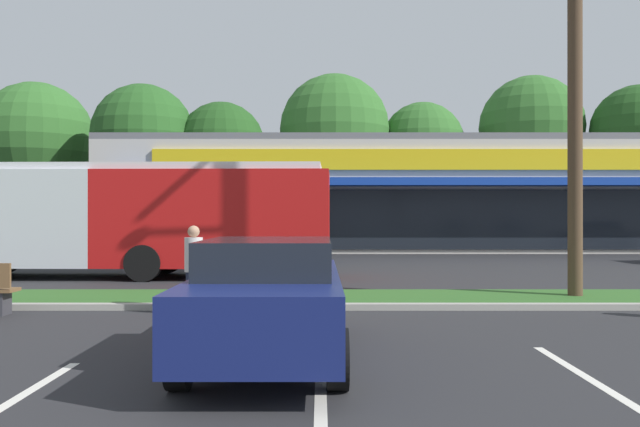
% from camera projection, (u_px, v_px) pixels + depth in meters
% --- Properties ---
extents(grass_median, '(56.00, 2.20, 0.12)m').
position_uv_depth(grass_median, '(291.00, 298.00, 13.42)').
color(grass_median, '#2D5B23').
rests_on(grass_median, ground_plane).
extents(curb_lip, '(56.00, 0.24, 0.12)m').
position_uv_depth(curb_lip, '(288.00, 307.00, 12.20)').
color(curb_lip, '#99968C').
rests_on(curb_lip, ground_plane).
extents(parking_stripe_2, '(0.12, 4.80, 0.01)m').
position_uv_depth(parking_stripe_2, '(318.00, 378.00, 7.09)').
color(parking_stripe_2, silver).
rests_on(parking_stripe_2, ground_plane).
extents(parking_stripe_3, '(0.12, 4.80, 0.01)m').
position_uv_depth(parking_stripe_3, '(617.00, 397.00, 6.34)').
color(parking_stripe_3, silver).
rests_on(parking_stripe_3, ground_plane).
extents(storefront_building, '(29.55, 14.07, 5.61)m').
position_uv_depth(storefront_building, '(391.00, 197.00, 35.81)').
color(storefront_building, '#BCB7AD').
rests_on(storefront_building, ground_plane).
extents(tree_far_left, '(7.75, 7.75, 10.99)m').
position_uv_depth(tree_far_left, '(33.00, 138.00, 44.39)').
color(tree_far_left, '#473323').
rests_on(tree_far_left, ground_plane).
extents(tree_left, '(6.64, 6.64, 10.28)m').
position_uv_depth(tree_left, '(140.00, 136.00, 41.54)').
color(tree_left, '#473323').
rests_on(tree_left, ground_plane).
extents(tree_mid_left, '(5.68, 5.68, 9.20)m').
position_uv_depth(tree_mid_left, '(218.00, 146.00, 41.98)').
color(tree_mid_left, '#473323').
rests_on(tree_mid_left, ground_plane).
extents(tree_mid, '(7.60, 7.60, 11.55)m').
position_uv_depth(tree_mid, '(332.00, 129.00, 44.46)').
color(tree_mid, '#473323').
rests_on(tree_mid, ground_plane).
extents(tree_mid_right, '(5.89, 5.89, 9.82)m').
position_uv_depth(tree_mid_right, '(420.00, 144.00, 45.64)').
color(tree_mid_right, '#473323').
rests_on(tree_mid_right, ground_plane).
extents(tree_right, '(7.27, 7.27, 11.62)m').
position_uv_depth(tree_right, '(528.00, 128.00, 45.33)').
color(tree_right, '#473323').
rests_on(tree_right, ground_plane).
extents(tree_far_right, '(6.10, 6.10, 10.42)m').
position_uv_depth(tree_far_right, '(635.00, 131.00, 42.57)').
color(tree_far_right, '#473323').
rests_on(tree_far_right, ground_plane).
extents(utility_pole, '(3.03, 2.40, 11.21)m').
position_uv_depth(utility_pole, '(566.00, 18.00, 13.48)').
color(utility_pole, '#4C3826').
rests_on(utility_pole, ground_plane).
extents(city_bus, '(11.93, 2.89, 3.25)m').
position_uv_depth(city_bus, '(122.00, 216.00, 18.51)').
color(city_bus, '#B71414').
rests_on(city_bus, ground_plane).
extents(car_0, '(1.86, 4.74, 1.51)m').
position_uv_depth(car_0, '(267.00, 296.00, 8.04)').
color(car_0, navy).
rests_on(car_0, ground_plane).
extents(car_4, '(4.35, 1.96, 1.58)m').
position_uv_depth(car_4, '(256.00, 241.00, 24.14)').
color(car_4, navy).
rests_on(car_4, ground_plane).
extents(pedestrian_mid, '(0.33, 0.33, 1.62)m').
position_uv_depth(pedestrian_mid, '(191.00, 270.00, 11.56)').
color(pedestrian_mid, '#1E2338').
rests_on(pedestrian_mid, ground_plane).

